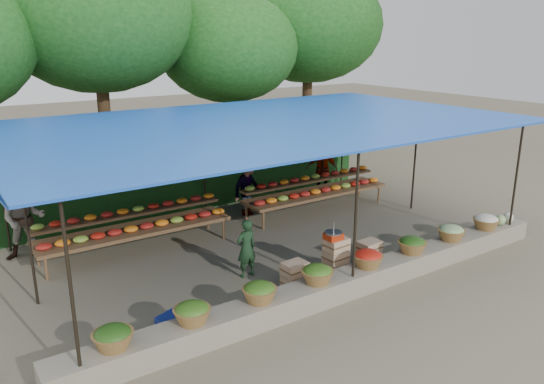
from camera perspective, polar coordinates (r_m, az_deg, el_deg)
ground at (r=12.01m, az=-0.79°, el=-5.80°), size 60.00×60.00×0.00m
stone_curb at (r=9.94m, az=8.05°, el=-9.69°), size 10.60×0.55×0.40m
stall_canopy at (r=11.32m, az=-1.03°, el=6.94°), size 10.80×6.60×2.82m
produce_baskets at (r=9.72m, az=7.69°, el=-7.92°), size 8.98×0.58×0.34m
netting_backdrop at (r=14.24m, az=-7.78°, el=2.94°), size 10.60×0.06×2.50m
tree_row at (r=16.73m, az=-11.34°, el=16.73°), size 16.51×5.50×7.12m
fruit_table_left at (r=11.91m, az=-14.54°, el=-3.41°), size 4.21×0.95×0.93m
fruit_table_right at (r=14.24m, az=4.67°, el=0.36°), size 4.21×0.95×0.93m
crate_counter at (r=10.57m, az=6.75°, el=-7.33°), size 2.37×0.37×0.77m
weighing_scale at (r=10.32m, az=6.61°, el=-4.64°), size 0.33×0.33×0.36m
vendor_seated at (r=10.35m, az=-2.78°, el=-6.07°), size 0.44×0.30×1.18m
customer_left at (r=12.19m, az=-25.16°, el=-2.63°), size 1.03×0.91×1.78m
customer_mid at (r=13.77m, az=-2.61°, el=0.56°), size 1.12×0.83×1.55m
customer_right at (r=15.54m, az=5.39°, el=2.40°), size 0.96×0.88×1.57m
blue_crate_front at (r=8.85m, az=-10.45°, el=-13.69°), size 0.60×0.52×0.30m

